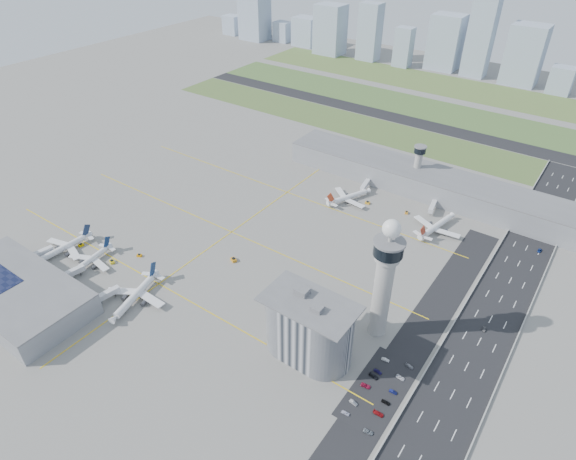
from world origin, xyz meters
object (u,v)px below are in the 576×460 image
Objects in this scene: car_lot_8 at (386,402)px; airplane_near_c at (134,293)px; airplane_far_a at (350,194)px; car_lot_6 at (368,432)px; tug_3 at (234,259)px; tug_1 at (112,261)px; car_hw_4 at (536,201)px; car_lot_4 at (378,371)px; car_lot_1 at (353,403)px; car_lot_5 at (385,360)px; car_lot_7 at (378,413)px; jet_bridge_near_1 at (60,280)px; jet_bridge_far_0 at (368,182)px; car_lot_10 at (400,377)px; airplane_far_b at (438,223)px; tug_0 at (81,245)px; tug_5 at (406,212)px; admin_building at (309,328)px; secondary_tower at (418,163)px; airplane_near_a at (62,245)px; jet_bridge_far_1 at (434,203)px; car_lot_0 at (345,413)px; car_hw_2 at (540,251)px; jet_bridge_near_2 at (94,303)px; car_lot_9 at (393,392)px; tug_2 at (139,255)px; airplane_near_b at (88,258)px; tug_4 at (367,203)px; car_lot_11 at (409,366)px; car_hw_1 at (484,329)px; control_tower at (385,276)px; car_lot_3 at (374,376)px.

airplane_near_c is at bearing 98.23° from car_lot_8.
airplane_far_a is 175.26m from car_lot_6.
tug_3 is 0.91× the size of car_lot_6.
tug_1 reaches higher than car_hw_4.
airplane_near_c is 127.82m from car_lot_4.
car_lot_1 is at bearing 126.06° from car_lot_8.
car_lot_5 is 28.57m from car_lot_7.
jet_bridge_far_0 is at bearing -13.77° from jet_bridge_near_1.
car_lot_5 reaches higher than car_lot_10.
car_lot_4 is (20.24, -121.14, -4.72)m from airplane_far_b.
tug_5 is at bearing -127.87° from tug_0.
tug_0 is (-156.14, -11.67, -14.44)m from admin_building.
secondary_tower is 237.01m from airplane_near_a.
jet_bridge_far_1 is at bearing 5.20° from car_lot_5.
car_lot_0 is (42.17, -154.02, -0.24)m from tug_5.
car_hw_4 is (23.02, 192.63, -0.08)m from car_lot_4.
car_hw_2 is (204.89, 182.10, -2.29)m from jet_bridge_near_1.
tug_5 is (39.07, 7.45, -4.31)m from airplane_far_a.
jet_bridge_near_2 is 152.69m from car_lot_9.
airplane_near_a reaches higher than car_lot_5.
jet_bridge_far_0 is at bearing 19.52° from car_lot_0.
jet_bridge_far_1 is 179.50m from car_lot_6.
jet_bridge_near_2 is 77.28m from tug_3.
tug_2 is 0.76× the size of car_lot_5.
airplane_near_c is at bearing -170.83° from airplane_far_a.
jet_bridge_far_0 is 182.45m from tug_1.
car_lot_9 is (92.01, -151.82, -2.28)m from jet_bridge_far_0.
airplane_far_b is 10.34× the size of car_lot_8.
tug_3 is 0.99× the size of car_lot_8.
airplane_near_b reaches higher than car_lot_5.
jet_bridge_far_1 is 70.77m from car_hw_2.
jet_bridge_near_2 is at bearing 112.29° from car_lot_4.
airplane_near_c reaches higher than car_hw_4.
admin_building reaches higher than tug_4.
airplane_far_a is at bearing -8.01° from jet_bridge_near_2.
airplane_far_a is 2.62× the size of jet_bridge_far_0.
car_hw_2 is (27.83, 124.14, 0.01)m from car_lot_11.
airplane_near_b is 0.91× the size of airplane_far_b.
jet_bridge_far_0 is at bearing -2.88° from tug_1.
car_hw_1 is (50.85, -68.23, -4.79)m from airplane_far_b.
airplane_near_c is at bearing 111.50° from car_lot_10.
jet_bridge_near_1 is (-113.00, -211.00, -15.95)m from secondary_tower.
tug_1 reaches higher than car_lot_4.
car_lot_0 is (52.60, -190.40, -18.22)m from secondary_tower.
control_tower is 19.49× the size of car_hw_4.
tug_2 is at bearing 87.53° from car_lot_5.
secondary_tower is at bearing -139.29° from jet_bridge_far_1.
tug_3 is (-71.96, -123.16, -1.79)m from jet_bridge_far_1.
car_lot_3 is at bearing 90.78° from tug_5.
car_lot_10 is at bearing -109.48° from tug_2.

